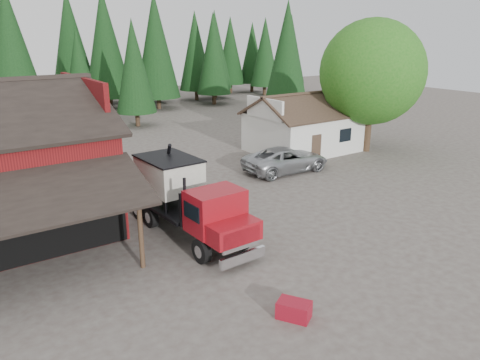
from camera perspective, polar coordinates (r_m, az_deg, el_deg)
ground at (r=20.85m, az=5.09°, el=-8.62°), size 120.00×120.00×0.00m
farmhouse at (r=37.80m, az=7.82°, el=6.07°), size 8.60×6.42×4.65m
deciduous_tree at (r=38.00m, az=15.83°, el=12.11°), size 8.00×8.00×10.20m
conifer_backdrop at (r=58.27m, az=-22.47°, el=7.34°), size 76.00×16.00×16.00m
near_pine_b at (r=47.91m, az=-12.79°, el=13.36°), size 3.96×3.96×10.40m
near_pine_c at (r=52.79m, az=5.75°, el=15.17°), size 4.84×4.84×12.40m
near_pine_d at (r=48.95m, az=-25.99°, el=13.91°), size 5.28×5.28×13.40m
feed_truck at (r=21.91m, az=-6.63°, el=-2.04°), size 2.86×8.88×3.97m
silver_car at (r=32.03m, az=5.64°, el=2.51°), size 6.23×3.11×1.70m
equip_box at (r=16.39m, az=6.60°, el=-15.45°), size 1.17×1.30×0.60m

